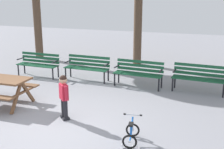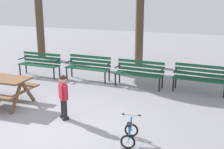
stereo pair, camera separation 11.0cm
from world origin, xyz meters
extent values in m
plane|color=gray|center=(0.00, 0.00, 0.00)|extent=(36.00, 36.00, 0.00)
cube|color=brown|center=(-2.18, 1.36, 0.45)|extent=(1.81, 0.29, 0.04)
cube|color=brown|center=(-1.38, 0.58, 0.36)|extent=(0.08, 0.57, 0.76)
cube|color=brown|center=(-1.40, 1.08, 0.36)|extent=(0.08, 0.57, 0.76)
cube|color=brown|center=(-1.39, 0.83, 0.42)|extent=(0.11, 1.10, 0.04)
cube|color=#195133|center=(-2.77, 3.75, 0.44)|extent=(1.60, 0.10, 0.03)
cube|color=#195133|center=(-2.78, 3.63, 0.44)|extent=(1.60, 0.10, 0.03)
cube|color=#195133|center=(-2.78, 3.51, 0.44)|extent=(1.60, 0.10, 0.03)
cube|color=#195133|center=(-2.78, 3.39, 0.44)|extent=(1.60, 0.10, 0.03)
cube|color=#195133|center=(-2.77, 3.79, 0.54)|extent=(1.60, 0.07, 0.09)
cube|color=#195133|center=(-2.77, 3.79, 0.67)|extent=(1.60, 0.07, 0.09)
cube|color=#195133|center=(-2.77, 3.79, 0.81)|extent=(1.60, 0.07, 0.09)
cylinder|color=black|center=(-2.03, 3.40, 0.22)|extent=(0.05, 0.05, 0.44)
cylinder|color=black|center=(-2.02, 3.76, 0.22)|extent=(0.05, 0.05, 0.44)
cube|color=black|center=(-2.03, 3.58, 0.62)|extent=(0.05, 0.40, 0.03)
cylinder|color=black|center=(-3.53, 3.42, 0.22)|extent=(0.05, 0.05, 0.44)
cylinder|color=black|center=(-3.52, 3.78, 0.22)|extent=(0.05, 0.05, 0.44)
cube|color=black|center=(-3.53, 3.60, 0.62)|extent=(0.05, 0.40, 0.03)
cube|color=#195133|center=(-0.87, 3.93, 0.44)|extent=(1.60, 0.10, 0.03)
cube|color=#195133|center=(-0.88, 3.81, 0.44)|extent=(1.60, 0.10, 0.03)
cube|color=#195133|center=(-0.88, 3.69, 0.44)|extent=(1.60, 0.10, 0.03)
cube|color=#195133|center=(-0.88, 3.57, 0.44)|extent=(1.60, 0.10, 0.03)
cube|color=#195133|center=(-0.87, 3.97, 0.54)|extent=(1.60, 0.07, 0.09)
cube|color=#195133|center=(-0.87, 3.97, 0.67)|extent=(1.60, 0.07, 0.09)
cube|color=#195133|center=(-0.87, 3.97, 0.81)|extent=(1.60, 0.07, 0.09)
cylinder|color=black|center=(-0.13, 3.58, 0.22)|extent=(0.05, 0.05, 0.44)
cylinder|color=black|center=(-0.12, 3.94, 0.22)|extent=(0.05, 0.05, 0.44)
cube|color=black|center=(-0.13, 3.76, 0.62)|extent=(0.05, 0.40, 0.03)
cylinder|color=black|center=(-1.63, 3.61, 0.22)|extent=(0.05, 0.05, 0.44)
cylinder|color=black|center=(-1.62, 3.97, 0.22)|extent=(0.05, 0.05, 0.44)
cube|color=black|center=(-1.63, 3.79, 0.62)|extent=(0.05, 0.40, 0.03)
cube|color=#195133|center=(1.03, 3.82, 0.44)|extent=(1.60, 0.16, 0.03)
cube|color=#195133|center=(1.03, 3.70, 0.44)|extent=(1.60, 0.16, 0.03)
cube|color=#195133|center=(1.02, 3.58, 0.44)|extent=(1.60, 0.16, 0.03)
cube|color=#195133|center=(1.01, 3.46, 0.44)|extent=(1.60, 0.16, 0.03)
cube|color=#195133|center=(1.03, 3.86, 0.54)|extent=(1.60, 0.13, 0.09)
cube|color=#195133|center=(1.03, 3.86, 0.67)|extent=(1.60, 0.13, 0.09)
cube|color=#195133|center=(1.03, 3.86, 0.81)|extent=(1.60, 0.13, 0.09)
cylinder|color=black|center=(1.76, 3.44, 0.22)|extent=(0.05, 0.05, 0.44)
cylinder|color=black|center=(1.78, 3.80, 0.22)|extent=(0.05, 0.05, 0.44)
cube|color=black|center=(1.77, 3.62, 0.62)|extent=(0.06, 0.40, 0.03)
cylinder|color=black|center=(0.27, 3.52, 0.22)|extent=(0.05, 0.05, 0.44)
cylinder|color=black|center=(0.28, 3.88, 0.22)|extent=(0.05, 0.05, 0.44)
cube|color=black|center=(0.27, 3.70, 0.62)|extent=(0.06, 0.40, 0.03)
cube|color=#195133|center=(2.93, 3.92, 0.44)|extent=(1.60, 0.15, 0.03)
cube|color=#195133|center=(2.93, 3.80, 0.44)|extent=(1.60, 0.15, 0.03)
cube|color=#195133|center=(2.92, 3.68, 0.44)|extent=(1.60, 0.15, 0.03)
cube|color=#195133|center=(2.91, 3.56, 0.44)|extent=(1.60, 0.15, 0.03)
cube|color=#195133|center=(2.93, 3.96, 0.54)|extent=(1.60, 0.13, 0.09)
cube|color=#195133|center=(2.93, 3.96, 0.67)|extent=(1.60, 0.13, 0.09)
cube|color=#195133|center=(2.93, 3.96, 0.81)|extent=(1.60, 0.13, 0.09)
cylinder|color=black|center=(3.66, 3.54, 0.22)|extent=(0.05, 0.05, 0.44)
cylinder|color=black|center=(3.68, 3.90, 0.22)|extent=(0.05, 0.05, 0.44)
cylinder|color=black|center=(2.17, 3.62, 0.22)|extent=(0.05, 0.05, 0.44)
cylinder|color=black|center=(2.18, 3.98, 0.22)|extent=(0.05, 0.05, 0.44)
cube|color=black|center=(2.17, 3.80, 0.62)|extent=(0.06, 0.40, 0.03)
cylinder|color=black|center=(0.10, 0.52, 0.25)|extent=(0.10, 0.10, 0.51)
cube|color=black|center=(0.10, 0.52, 0.03)|extent=(0.17, 0.18, 0.06)
cylinder|color=black|center=(-0.03, 0.63, 0.25)|extent=(0.10, 0.10, 0.51)
cube|color=black|center=(-0.03, 0.63, 0.03)|extent=(0.17, 0.18, 0.06)
cube|color=#B71E33|center=(0.03, 0.58, 0.70)|extent=(0.30, 0.29, 0.38)
sphere|color=tan|center=(0.03, 0.58, 0.99)|extent=(0.19, 0.19, 0.19)
sphere|color=black|center=(0.03, 0.58, 1.02)|extent=(0.18, 0.18, 0.18)
cylinder|color=#B71E33|center=(0.16, 0.46, 0.71)|extent=(0.08, 0.08, 0.35)
cylinder|color=#B71E33|center=(-0.10, 0.69, 0.71)|extent=(0.08, 0.08, 0.35)
torus|color=black|center=(1.85, 0.27, 0.15)|extent=(0.30, 0.09, 0.30)
cylinder|color=silver|center=(1.85, 0.27, 0.15)|extent=(0.06, 0.05, 0.04)
torus|color=black|center=(1.93, -0.24, 0.15)|extent=(0.30, 0.09, 0.30)
cylinder|color=silver|center=(1.93, -0.24, 0.15)|extent=(0.06, 0.05, 0.04)
torus|color=white|center=(1.83, -0.26, 0.05)|extent=(0.11, 0.04, 0.11)
torus|color=white|center=(2.04, -0.22, 0.05)|extent=(0.11, 0.04, 0.11)
cylinder|color=blue|center=(1.88, 0.09, 0.32)|extent=(0.09, 0.31, 0.32)
cylinder|color=blue|center=(1.90, -0.07, 0.30)|extent=(0.05, 0.08, 0.27)
cylinder|color=blue|center=(1.92, -0.14, 0.16)|extent=(0.06, 0.20, 0.05)
cylinder|color=silver|center=(1.85, 0.25, 0.31)|extent=(0.04, 0.08, 0.32)
cylinder|color=blue|center=(1.88, 0.07, 0.42)|extent=(0.09, 0.32, 0.05)
cube|color=black|center=(1.91, -0.09, 0.45)|extent=(0.12, 0.18, 0.04)
cylinder|color=silver|center=(1.85, 0.23, 0.52)|extent=(0.34, 0.08, 0.02)
cylinder|color=black|center=(1.69, 0.20, 0.52)|extent=(0.06, 0.04, 0.04)
cylinder|color=black|center=(2.02, 0.26, 0.52)|extent=(0.06, 0.04, 0.04)
cylinder|color=brown|center=(-4.64, 6.46, 2.07)|extent=(0.36, 0.36, 4.15)
cylinder|color=brown|center=(0.13, 6.81, 1.75)|extent=(0.35, 0.35, 3.51)
camera|label=1|loc=(3.38, -5.14, 2.93)|focal=46.26mm
camera|label=2|loc=(3.48, -5.10, 2.93)|focal=46.26mm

